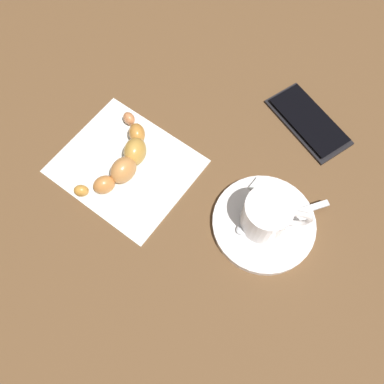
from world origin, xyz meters
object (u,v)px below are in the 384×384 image
sugar_packet (272,196)px  teaspoon (268,221)px  croissant (125,159)px  cell_phone (308,121)px  napkin (125,167)px  saucer (264,224)px  espresso_cup (268,215)px

sugar_packet → teaspoon: bearing=116.7°
croissant → cell_phone: size_ratio=1.04×
sugar_packet → croissant: croissant is taller
napkin → croissant: (0.00, 0.00, 0.02)m
napkin → croissant: 0.02m
saucer → croissant: 0.22m
sugar_packet → cell_phone: size_ratio=0.43×
saucer → teaspoon: (0.00, 0.00, 0.01)m
napkin → sugar_packet: bearing=16.9°
saucer → cell_phone: 0.19m
saucer → sugar_packet: (-0.01, 0.04, 0.01)m
cell_phone → sugar_packet: bearing=-86.9°
cell_phone → croissant: bearing=-133.7°
napkin → espresso_cup: bearing=6.2°
teaspoon → napkin: (-0.22, -0.03, -0.01)m
sugar_packet → cell_phone: sugar_packet is taller
sugar_packet → espresso_cup: bearing=109.7°
croissant → cell_phone: croissant is taller
croissant → teaspoon: bearing=6.3°
espresso_cup → croissant: bearing=-174.6°
espresso_cup → napkin: bearing=-173.8°
teaspoon → croissant: croissant is taller
saucer → croissant: size_ratio=0.90×
saucer → cell_phone: size_ratio=0.93×
napkin → croissant: bearing=67.4°
teaspoon → saucer: bearing=-145.5°
cell_phone → teaspoon: bearing=-83.8°
napkin → cell_phone: cell_phone is taller
sugar_packet → napkin: size_ratio=0.34×
espresso_cup → sugar_packet: bearing=101.6°
espresso_cup → cell_phone: espresso_cup is taller
sugar_packet → napkin: sugar_packet is taller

